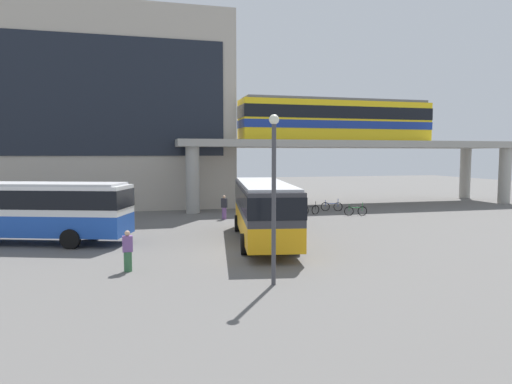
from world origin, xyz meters
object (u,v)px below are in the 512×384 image
Objects in this scene: bicycle_blue at (332,206)px; station_building at (100,114)px; bus_secondary at (25,206)px; bicycle_brown at (265,214)px; bicycle_black at (310,210)px; pedestrian_by_bike_rack at (128,252)px; train at (337,120)px; bus_main at (263,205)px; bicycle_green at (356,211)px; pedestrian_walking_across at (224,208)px.

station_building is at bearing 149.75° from bicycle_blue.
bicycle_brown is at bearing 22.06° from bus_secondary.
pedestrian_by_bike_rack reaches higher than bicycle_black.
pedestrian_by_bike_rack is (-9.41, -13.47, 0.42)m from bicycle_brown.
bus_main is at bearing -125.39° from train.
bus_secondary is 6.76× the size of pedestrian_by_bike_rack.
bicycle_black is 3.21m from bicycle_blue.
train is 1.61× the size of bus_secondary.
bicycle_brown is 16.43m from pedestrian_by_bike_rack.
train reaches higher than bicycle_green.
bus_main is 11.98m from bicycle_black.
bicycle_black is at bearing -38.25° from station_building.
bus_main is 6.38× the size of bicycle_green.
bicycle_green and bicycle_black have the same top height.
bus_main is 9.22m from bicycle_brown.
train is at bearing 62.08° from bicycle_blue.
train is at bearing 39.03° from bicycle_brown.
pedestrian_walking_across reaches higher than bicycle_brown.
bicycle_green is (9.69, 8.54, -1.63)m from bus_main.
bicycle_brown is at bearing -48.72° from station_building.
bicycle_black is 4.20m from bicycle_brown.
bicycle_green and bicycle_brown have the same top height.
train is at bearing 77.75° from bicycle_green.
bus_secondary is at bearing -159.09° from bicycle_black.
bicycle_black is (-3.20, 1.39, 0.00)m from bicycle_green.
bus_secondary is at bearing 125.93° from pedestrian_by_bike_rack.
bicycle_black is at bearing 47.51° from pedestrian_by_bike_rack.
station_building reaches higher than pedestrian_by_bike_rack.
bicycle_blue is at bearing 45.81° from pedestrian_by_bike_rack.
bicycle_brown is at bearing -140.97° from train.
pedestrian_by_bike_rack is (-6.94, -4.73, -1.21)m from bus_main.
bicycle_blue is at bearing 35.26° from bicycle_black.
bus_secondary reaches higher than bicycle_brown.
bicycle_black is at bearing -144.74° from bicycle_blue.
pedestrian_by_bike_rack is at bearing -141.42° from bicycle_green.
bicycle_green is at bearing -36.17° from station_building.
pedestrian_walking_across is at bearing -164.21° from bicycle_blue.
bicycle_black is (-4.79, -5.96, -7.54)m from train.
pedestrian_by_bike_rack is (-18.23, -20.62, -7.12)m from train.
station_building is 13.96× the size of bicycle_blue.
pedestrian_walking_across is at bearing -55.60° from station_building.
bicycle_blue is 7.31m from bicycle_brown.
train is 10.74m from bicycle_black.
bicycle_blue is at bearing 22.87° from bus_secondary.
bicycle_green is 7.23m from bicycle_brown.
train is at bearing 48.52° from pedestrian_by_bike_rack.
train reaches higher than pedestrian_walking_across.
train is at bearing 51.17° from bicycle_black.
station_building is 13.40× the size of pedestrian_walking_across.
bicycle_brown is (-8.82, -7.15, -7.54)m from train.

